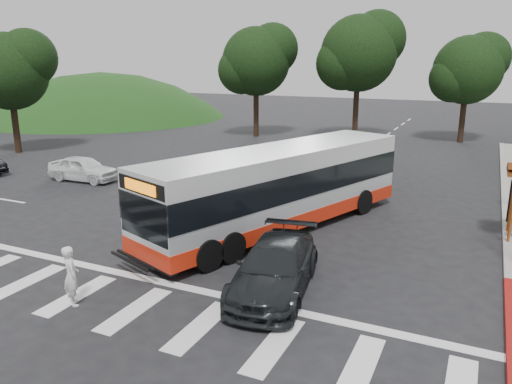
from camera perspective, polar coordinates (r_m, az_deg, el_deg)
The scene contains 12 objects.
ground at distance 17.66m, azimuth -3.55°, elevation -6.32°, with size 140.00×140.00×0.00m, color black.
curb_east at distance 23.32m, azimuth 26.66°, elevation -2.41°, with size 0.30×40.00×0.15m, color #9E9991.
hillside_nw at distance 60.07m, azimuth -17.00°, elevation 8.21°, with size 44.00×44.00×10.00m, color #174014.
crosswalk_ladder at distance 13.87m, azimuth -13.70°, elevation -12.94°, with size 18.00×2.60×0.01m, color silver.
tree_north_a at distance 41.67m, azimuth 11.79°, elevation 15.39°, with size 6.60×6.15×10.17m.
tree_north_b at distance 42.52m, azimuth 23.13°, elevation 12.81°, with size 5.72×5.33×8.43m.
tree_north_c at distance 42.42m, azimuth 0.15°, elevation 14.82°, with size 6.16×5.74×9.30m.
tree_west_a at distance 38.62m, azimuth -26.28°, elevation 12.38°, with size 5.72×5.33×8.43m.
transit_bus at distance 19.16m, azimuth 2.71°, elevation 0.33°, with size 2.63×12.13×3.13m, color silver, non-canonical shape.
pedestrian at distance 14.30m, azimuth -20.38°, elevation -8.95°, with size 0.61×0.40×1.67m, color silver.
dark_sedan at distance 14.24m, azimuth 2.15°, elevation -8.62°, with size 1.98×4.87×1.41m, color black.
west_car_white at distance 28.54m, azimuth -19.14°, elevation 2.55°, with size 1.59×3.95×1.34m, color white.
Camera 1 is at (7.93, -14.42, 6.40)m, focal length 35.00 mm.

